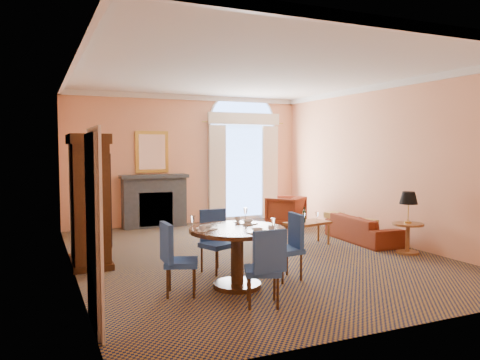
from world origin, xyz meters
name	(u,v)px	position (x,y,z in m)	size (l,w,h in m)	color
ground	(251,254)	(0.00, 0.00, 0.00)	(7.50, 7.50, 0.00)	#131A3C
room_envelope	(235,115)	(-0.03, 0.67, 2.51)	(6.04, 7.52, 3.45)	#FFAB79
armoire	(89,202)	(-2.72, 0.38, 1.02)	(0.61, 1.08, 2.12)	#341B0B
dining_table	(237,244)	(-1.03, -1.72, 0.60)	(1.30, 1.30, 1.02)	#341B0B
dining_chair_north	(215,236)	(-0.99, -0.79, 0.54)	(0.55, 0.55, 0.95)	navy
dining_chair_south	(266,263)	(-1.03, -2.59, 0.54)	(0.55, 0.55, 0.95)	navy
dining_chair_east	(290,242)	(-0.15, -1.64, 0.54)	(0.48, 0.47, 0.95)	navy
dining_chair_west	(174,254)	(-1.90, -1.71, 0.54)	(0.54, 0.54, 0.95)	navy
sofa	(363,229)	(2.55, 0.11, 0.26)	(1.79, 0.70, 0.52)	maroon
armchair	(286,211)	(2.05, 2.38, 0.37)	(0.78, 0.80, 0.73)	maroon
coffee_table	(308,223)	(1.37, 0.32, 0.42)	(0.97, 0.68, 0.75)	brown
side_table	(408,215)	(2.60, -1.08, 0.70)	(0.55, 0.55, 1.10)	brown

